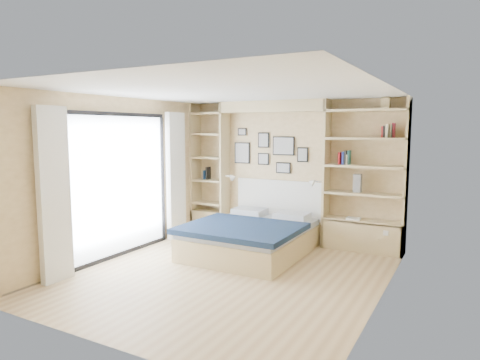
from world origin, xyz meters
The scene contains 8 objects.
ground centered at (0.00, 0.00, 0.00)m, with size 4.50×4.50×0.00m, color tan.
room_shell centered at (-0.39, 1.52, 1.08)m, with size 4.50×4.50×4.50m.
bed centered at (-0.20, 1.08, 0.28)m, with size 1.74×2.25×1.07m.
photo_gallery centered at (-0.45, 2.22, 1.60)m, with size 1.48×0.02×0.82m.
reading_lamps centered at (-0.30, 2.00, 1.10)m, with size 1.92×0.12×0.15m.
shelf_decor centered at (1.16, 2.07, 1.70)m, with size 3.53×0.23×2.03m.
deck centered at (-3.60, 0.00, 0.00)m, with size 3.20×4.00×0.05m, color #6B614F.
deck_chair centered at (-3.56, 1.12, 0.33)m, with size 0.65×0.79×0.69m.
Camera 1 is at (2.87, -4.95, 2.00)m, focal length 32.00 mm.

